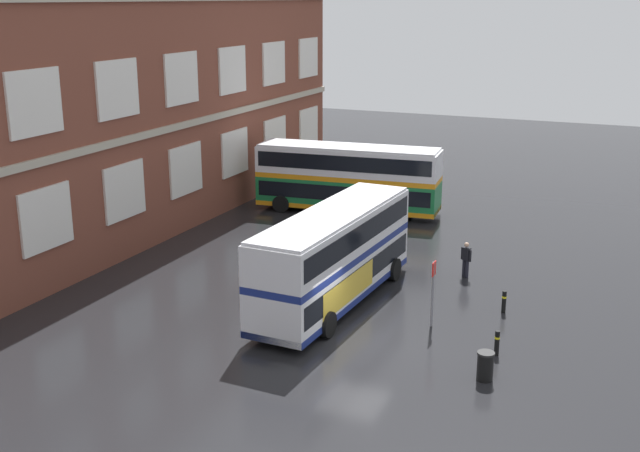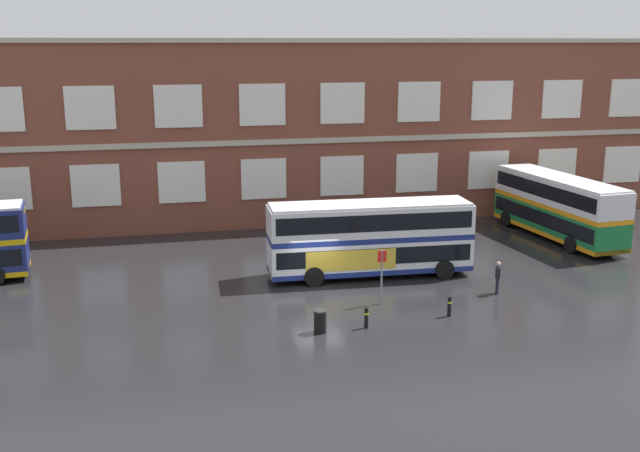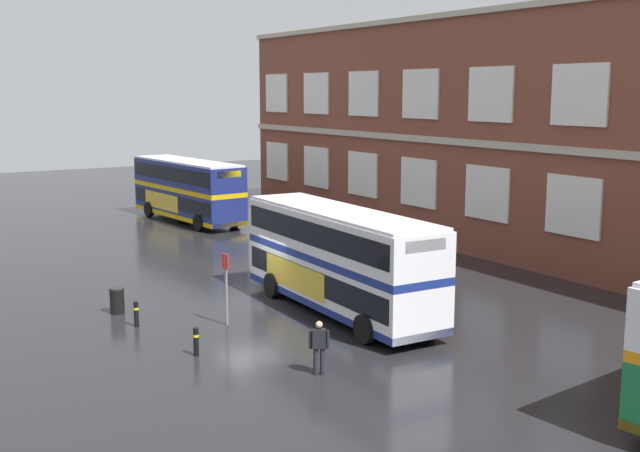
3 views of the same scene
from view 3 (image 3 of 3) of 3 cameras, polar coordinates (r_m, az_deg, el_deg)
name	(u,v)px [view 3 (image 3 of 3)]	position (r m, az deg, el deg)	size (l,w,h in m)	color
ground_plane	(291,294)	(33.85, -2.10, -4.96)	(120.00, 120.00, 0.00)	black
brick_terminal_building	(587,139)	(41.77, 18.78, 5.96)	(54.58, 8.19, 12.70)	brown
double_decker_near	(187,189)	(53.06, -9.59, 2.65)	(11.18, 3.55, 4.07)	navy
double_decker_middle	(339,258)	(30.70, 1.37, -2.37)	(11.10, 3.22, 4.07)	silver
waiting_passenger	(319,345)	(24.28, -0.06, -8.65)	(0.42, 0.60, 1.70)	black
bus_stand_flag	(226,282)	(29.27, -6.82, -4.07)	(0.44, 0.10, 2.70)	slate
station_litter_bin	(117,300)	(31.88, -14.50, -5.24)	(0.60, 0.60, 1.03)	black
safety_bollard_west	(136,314)	(29.95, -13.18, -6.21)	(0.19, 0.19, 0.95)	black
safety_bollard_east	(196,341)	(26.38, -8.98, -8.26)	(0.19, 0.19, 0.95)	black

